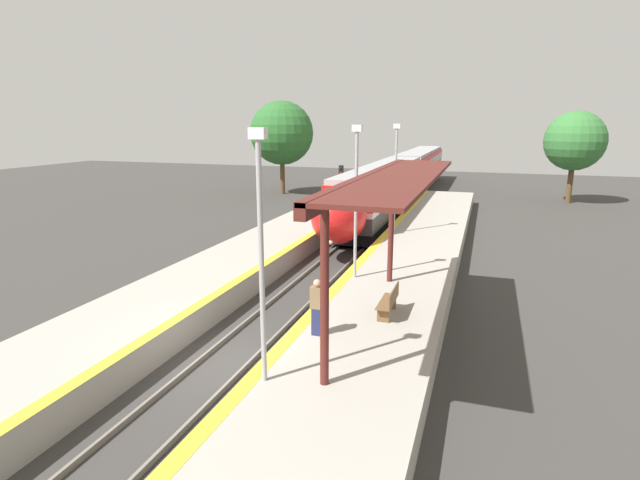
{
  "coord_description": "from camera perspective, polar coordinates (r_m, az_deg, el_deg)",
  "views": [
    {
      "loc": [
        6.74,
        -11.59,
        6.79
      ],
      "look_at": [
        0.59,
        6.83,
        2.15
      ],
      "focal_mm": 28.0,
      "sensor_mm": 36.0,
      "label": 1
    }
  ],
  "objects": [
    {
      "name": "background_tree_right",
      "position": [
        47.17,
        27.12,
        10.03
      ],
      "size": [
        4.9,
        4.9,
        7.65
      ],
      "color": "brown",
      "rests_on": "ground_plane"
    },
    {
      "name": "platform_bench",
      "position": [
        15.57,
        7.98,
        -6.91
      ],
      "size": [
        0.44,
        1.56,
        0.89
      ],
      "color": "brown",
      "rests_on": "platform_right"
    },
    {
      "name": "lamppost_mid",
      "position": [
        18.58,
        4.14,
        5.37
      ],
      "size": [
        0.36,
        0.2,
        5.72
      ],
      "color": "#9E9EA3",
      "rests_on": "platform_right"
    },
    {
      "name": "rail_right",
      "position": [
        14.69,
        -8.23,
        -13.91
      ],
      "size": [
        0.08,
        90.0,
        0.15
      ],
      "primitive_type": "cube",
      "color": "slate",
      "rests_on": "ground_plane"
    },
    {
      "name": "platform_left",
      "position": [
        16.76,
        -21.73,
        -9.73
      ],
      "size": [
        3.79,
        64.0,
        0.95
      ],
      "color": "#9E998E",
      "rests_on": "ground_plane"
    },
    {
      "name": "platform_right",
      "position": [
        13.54,
        3.64,
        -14.41
      ],
      "size": [
        4.13,
        64.0,
        0.95
      ],
      "color": "#9E998E",
      "rests_on": "ground_plane"
    },
    {
      "name": "ground_plane",
      "position": [
        15.03,
        -10.75,
        -13.66
      ],
      "size": [
        120.0,
        120.0,
        0.0
      ],
      "primitive_type": "plane",
      "color": "#383533"
    },
    {
      "name": "lamppost_far",
      "position": [
        26.62,
        8.63,
        7.69
      ],
      "size": [
        0.36,
        0.2,
        5.72
      ],
      "color": "#9E9EA3",
      "rests_on": "platform_right"
    },
    {
      "name": "lamppost_near",
      "position": [
        10.89,
        -6.77,
        -0.44
      ],
      "size": [
        0.36,
        0.2,
        5.72
      ],
      "color": "#9E9EA3",
      "rests_on": "platform_right"
    },
    {
      "name": "station_canopy",
      "position": [
        14.15,
        7.74,
        6.24
      ],
      "size": [
        2.02,
        10.92,
        4.42
      ],
      "color": "#511E19",
      "rests_on": "platform_right"
    },
    {
      "name": "person_waiting",
      "position": [
        13.95,
        -0.34,
        -7.61
      ],
      "size": [
        0.36,
        0.22,
        1.63
      ],
      "color": "navy",
      "rests_on": "platform_right"
    },
    {
      "name": "rail_left",
      "position": [
        15.33,
        -13.17,
        -12.91
      ],
      "size": [
        0.08,
        90.0,
        0.15
      ],
      "primitive_type": "cube",
      "color": "slate",
      "rests_on": "ground_plane"
    },
    {
      "name": "train",
      "position": [
        42.85,
        9.37,
        7.11
      ],
      "size": [
        2.78,
        41.53,
        3.84
      ],
      "color": "black",
      "rests_on": "ground_plane"
    },
    {
      "name": "railway_signal",
      "position": [
        33.86,
        2.41,
        6.0
      ],
      "size": [
        0.28,
        0.28,
        3.91
      ],
      "color": "#59595E",
      "rests_on": "ground_plane"
    },
    {
      "name": "background_tree_left",
      "position": [
        47.79,
        -4.39,
        12.09
      ],
      "size": [
        5.91,
        5.91,
        8.67
      ],
      "color": "brown",
      "rests_on": "ground_plane"
    }
  ]
}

